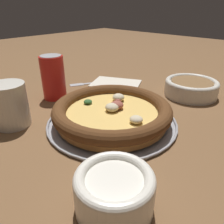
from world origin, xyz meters
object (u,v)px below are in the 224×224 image
(pizza, at_px, (112,112))
(beverage_can, at_px, (53,77))
(pizza_tray, at_px, (112,122))
(drinking_cup, at_px, (10,105))
(fork, at_px, (93,83))
(bowl_near, at_px, (114,190))
(bowl_far, at_px, (191,87))
(napkin, at_px, (116,83))

(pizza, height_order, beverage_can, beverage_can)
(pizza_tray, relative_size, drinking_cup, 3.03)
(pizza, distance_m, fork, 0.29)
(pizza_tray, xyz_separation_m, beverage_can, (0.23, -0.00, 0.06))
(bowl_near, relative_size, drinking_cup, 1.09)
(bowl_far, distance_m, beverage_can, 0.41)
(fork, relative_size, beverage_can, 1.35)
(bowl_far, relative_size, beverage_can, 1.24)
(bowl_far, xyz_separation_m, fork, (0.30, 0.13, -0.02))
(bowl_near, relative_size, fork, 0.65)
(bowl_far, bearing_deg, napkin, 18.05)
(bowl_far, bearing_deg, beverage_can, 45.12)
(pizza, height_order, bowl_near, bowl_near)
(bowl_near, xyz_separation_m, fork, (0.40, -0.33, -0.03))
(bowl_near, xyz_separation_m, napkin, (0.34, -0.38, -0.03))
(napkin, bearing_deg, pizza, 129.98)
(pizza, relative_size, bowl_near, 2.51)
(bowl_far, height_order, beverage_can, beverage_can)
(bowl_near, bearing_deg, bowl_far, -77.36)
(pizza, height_order, fork, pizza)
(bowl_near, distance_m, beverage_can, 0.42)
(bowl_far, xyz_separation_m, drinking_cup, (0.22, 0.44, 0.02))
(napkin, bearing_deg, bowl_near, 131.56)
(pizza_tray, distance_m, bowl_near, 0.23)
(napkin, bearing_deg, pizza_tray, 129.94)
(bowl_near, distance_m, bowl_far, 0.47)
(fork, xyz_separation_m, beverage_can, (-0.01, 0.16, 0.06))
(napkin, relative_size, fork, 1.17)
(pizza, distance_m, beverage_can, 0.23)
(bowl_near, xyz_separation_m, drinking_cup, (0.32, -0.01, 0.02))
(pizza_tray, relative_size, bowl_near, 2.77)
(beverage_can, bearing_deg, pizza_tray, 179.88)
(bowl_near, height_order, napkin, bowl_near)
(drinking_cup, distance_m, fork, 0.33)
(bowl_near, xyz_separation_m, bowl_far, (0.10, -0.46, -0.00))
(pizza, bearing_deg, fork, -33.75)
(pizza_tray, distance_m, drinking_cup, 0.23)
(pizza, xyz_separation_m, fork, (0.24, -0.16, -0.03))
(drinking_cup, distance_m, napkin, 0.37)
(beverage_can, bearing_deg, bowl_far, -134.88)
(pizza_tray, height_order, bowl_far, bowl_far)
(bowl_near, relative_size, bowl_far, 0.70)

